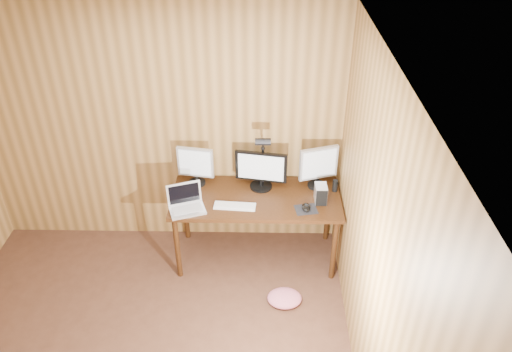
{
  "coord_description": "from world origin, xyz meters",
  "views": [
    {
      "loc": [
        1.0,
        -2.19,
        3.53
      ],
      "look_at": [
        0.93,
        1.58,
        1.02
      ],
      "focal_mm": 35.0,
      "sensor_mm": 36.0,
      "label": 1
    }
  ],
  "objects_px": {
    "laptop": "(186,203)",
    "keyboard": "(235,206)",
    "monitor_right": "(318,166)",
    "monitor_left": "(196,165)",
    "desk_lamp": "(263,154)",
    "mouse": "(306,207)",
    "phone": "(242,206)",
    "monitor_center": "(261,170)",
    "speaker": "(335,186)",
    "desk": "(256,203)",
    "hard_drive": "(321,194)"
  },
  "relations": [
    {
      "from": "monitor_center",
      "to": "mouse",
      "type": "bearing_deg",
      "value": -30.72
    },
    {
      "from": "hard_drive",
      "to": "mouse",
      "type": "bearing_deg",
      "value": -138.3
    },
    {
      "from": "desk",
      "to": "mouse",
      "type": "xyz_separation_m",
      "value": [
        0.46,
        -0.26,
        0.15
      ]
    },
    {
      "from": "monitor_left",
      "to": "laptop",
      "type": "height_order",
      "value": "monitor_left"
    },
    {
      "from": "laptop",
      "to": "keyboard",
      "type": "bearing_deg",
      "value": -16.33
    },
    {
      "from": "desk",
      "to": "phone",
      "type": "relative_size",
      "value": 16.15
    },
    {
      "from": "monitor_left",
      "to": "laptop",
      "type": "bearing_deg",
      "value": -87.74
    },
    {
      "from": "laptop",
      "to": "speaker",
      "type": "bearing_deg",
      "value": -7.3
    },
    {
      "from": "monitor_center",
      "to": "desk_lamp",
      "type": "xyz_separation_m",
      "value": [
        0.02,
        -0.01,
        0.18
      ]
    },
    {
      "from": "monitor_right",
      "to": "hard_drive",
      "type": "height_order",
      "value": "monitor_right"
    },
    {
      "from": "desk_lamp",
      "to": "laptop",
      "type": "bearing_deg",
      "value": -135.05
    },
    {
      "from": "monitor_left",
      "to": "monitor_right",
      "type": "xyz_separation_m",
      "value": [
        1.18,
        -0.02,
        0.02
      ]
    },
    {
      "from": "phone",
      "to": "desk_lamp",
      "type": "bearing_deg",
      "value": 63.04
    },
    {
      "from": "monitor_left",
      "to": "desk_lamp",
      "type": "xyz_separation_m",
      "value": [
        0.65,
        -0.06,
        0.17
      ]
    },
    {
      "from": "desk",
      "to": "phone",
      "type": "height_order",
      "value": "phone"
    },
    {
      "from": "monitor_right",
      "to": "hard_drive",
      "type": "relative_size",
      "value": 2.49
    },
    {
      "from": "desk",
      "to": "laptop",
      "type": "relative_size",
      "value": 4.24
    },
    {
      "from": "monitor_center",
      "to": "monitor_right",
      "type": "bearing_deg",
      "value": 12.4
    },
    {
      "from": "desk",
      "to": "hard_drive",
      "type": "bearing_deg",
      "value": -12.39
    },
    {
      "from": "keyboard",
      "to": "desk_lamp",
      "type": "xyz_separation_m",
      "value": [
        0.25,
        0.31,
        0.37
      ]
    },
    {
      "from": "keyboard",
      "to": "phone",
      "type": "bearing_deg",
      "value": 4.27
    },
    {
      "from": "desk",
      "to": "phone",
      "type": "xyz_separation_m",
      "value": [
        -0.12,
        -0.23,
        0.13
      ]
    },
    {
      "from": "monitor_center",
      "to": "keyboard",
      "type": "height_order",
      "value": "monitor_center"
    },
    {
      "from": "monitor_center",
      "to": "monitor_left",
      "type": "xyz_separation_m",
      "value": [
        -0.63,
        0.05,
        0.01
      ]
    },
    {
      "from": "keyboard",
      "to": "desk_lamp",
      "type": "distance_m",
      "value": 0.55
    },
    {
      "from": "mouse",
      "to": "hard_drive",
      "type": "distance_m",
      "value": 0.2
    },
    {
      "from": "monitor_right",
      "to": "laptop",
      "type": "relative_size",
      "value": 1.14
    },
    {
      "from": "mouse",
      "to": "monitor_right",
      "type": "bearing_deg",
      "value": 62.83
    },
    {
      "from": "monitor_left",
      "to": "monitor_center",
      "type": "bearing_deg",
      "value": 5.27
    },
    {
      "from": "hard_drive",
      "to": "phone",
      "type": "xyz_separation_m",
      "value": [
        -0.73,
        -0.1,
        -0.08
      ]
    },
    {
      "from": "monitor_center",
      "to": "monitor_left",
      "type": "distance_m",
      "value": 0.63
    },
    {
      "from": "monitor_right",
      "to": "keyboard",
      "type": "distance_m",
      "value": 0.89
    },
    {
      "from": "desk_lamp",
      "to": "phone",
      "type": "bearing_deg",
      "value": -101.32
    },
    {
      "from": "speaker",
      "to": "keyboard",
      "type": "bearing_deg",
      "value": -164.06
    },
    {
      "from": "monitor_right",
      "to": "desk_lamp",
      "type": "distance_m",
      "value": 0.55
    },
    {
      "from": "monitor_left",
      "to": "speaker",
      "type": "relative_size",
      "value": 3.3
    },
    {
      "from": "keyboard",
      "to": "laptop",
      "type": "bearing_deg",
      "value": -172.8
    },
    {
      "from": "monitor_left",
      "to": "monitor_right",
      "type": "relative_size",
      "value": 0.93
    },
    {
      "from": "laptop",
      "to": "desk_lamp",
      "type": "bearing_deg",
      "value": 6.51
    },
    {
      "from": "monitor_center",
      "to": "keyboard",
      "type": "xyz_separation_m",
      "value": [
        -0.24,
        -0.32,
        -0.19
      ]
    },
    {
      "from": "desk_lamp",
      "to": "monitor_right",
      "type": "bearing_deg",
      "value": 23.06
    },
    {
      "from": "speaker",
      "to": "phone",
      "type": "bearing_deg",
      "value": -162.88
    },
    {
      "from": "monitor_right",
      "to": "monitor_left",
      "type": "bearing_deg",
      "value": 160.88
    },
    {
      "from": "keyboard",
      "to": "desk_lamp",
      "type": "height_order",
      "value": "desk_lamp"
    },
    {
      "from": "laptop",
      "to": "monitor_right",
      "type": "bearing_deg",
      "value": -2.36
    },
    {
      "from": "monitor_center",
      "to": "laptop",
      "type": "bearing_deg",
      "value": -143.77
    },
    {
      "from": "mouse",
      "to": "phone",
      "type": "xyz_separation_m",
      "value": [
        -0.58,
        0.03,
        -0.02
      ]
    },
    {
      "from": "monitor_right",
      "to": "keyboard",
      "type": "xyz_separation_m",
      "value": [
        -0.78,
        -0.35,
        -0.22
      ]
    },
    {
      "from": "monitor_center",
      "to": "phone",
      "type": "height_order",
      "value": "monitor_center"
    },
    {
      "from": "monitor_center",
      "to": "phone",
      "type": "bearing_deg",
      "value": -108.32
    }
  ]
}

